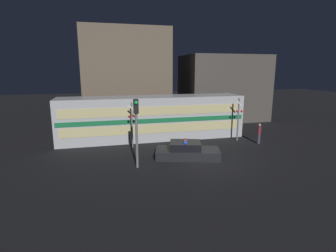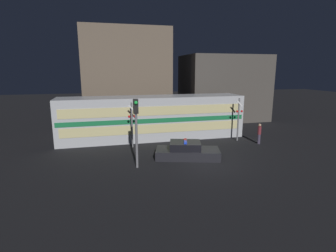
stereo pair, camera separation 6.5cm
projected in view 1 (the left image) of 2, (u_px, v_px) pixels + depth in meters
ground_plane at (205, 163)px, 17.92m from camera, size 120.00×120.00×0.00m
train at (153, 118)px, 24.05m from camera, size 16.69×3.14×3.90m
police_car at (187, 151)px, 18.86m from camera, size 4.89×3.13×1.31m
pedestrian at (259, 133)px, 22.42m from camera, size 0.30×0.30×1.76m
crossing_signal_near at (238, 118)px, 23.15m from camera, size 0.64×0.30×3.84m
crossing_signal_far at (132, 123)px, 21.16m from camera, size 0.64×0.30×3.69m
traffic_light_corner at (136, 124)px, 16.44m from camera, size 0.30×0.46×4.46m
building_left at (126, 76)px, 30.94m from camera, size 10.03×4.89×10.98m
building_center at (223, 88)px, 33.38m from camera, size 10.06×6.70×8.03m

